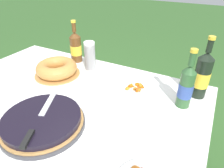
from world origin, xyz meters
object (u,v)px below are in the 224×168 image
object	(u,v)px
juice_bottle_red	(202,75)
cider_bottle_amber	(76,47)
serving_knife	(39,120)
bundt_cake	(57,69)
berry_tart	(43,121)
snack_plate_near	(136,89)
cider_bottle_green	(186,86)
cup_stack	(90,57)

from	to	relation	value
juice_bottle_red	cider_bottle_amber	bearing A→B (deg)	176.29
serving_knife	bundt_cake	distance (m)	0.52
berry_tart	juice_bottle_red	distance (m)	0.83
serving_knife	snack_plate_near	world-z (taller)	serving_knife
juice_bottle_red	cider_bottle_green	bearing A→B (deg)	-112.65
cider_bottle_green	juice_bottle_red	size ratio (longest dim) A/B	0.92
cider_bottle_green	snack_plate_near	distance (m)	0.28
cup_stack	snack_plate_near	size ratio (longest dim) A/B	0.96
berry_tart	cider_bottle_green	bearing A→B (deg)	41.07
serving_knife	cider_bottle_green	xyz separation A→B (m)	(0.51, 0.48, 0.05)
cup_stack	cider_bottle_amber	bearing A→B (deg)	155.75
cider_bottle_amber	juice_bottle_red	world-z (taller)	juice_bottle_red
bundt_cake	snack_plate_near	size ratio (longest dim) A/B	1.40
cider_bottle_green	cider_bottle_amber	distance (m)	0.83
bundt_cake	snack_plate_near	bearing A→B (deg)	6.16
bundt_cake	cider_bottle_amber	xyz separation A→B (m)	(-0.01, 0.23, 0.07)
cup_stack	berry_tart	bearing A→B (deg)	-78.44
cider_bottle_green	cider_bottle_amber	bearing A→B (deg)	167.01
berry_tart	serving_knife	bearing A→B (deg)	-65.72
cider_bottle_amber	juice_bottle_red	distance (m)	0.87
snack_plate_near	cider_bottle_amber	bearing A→B (deg)	162.09
serving_knife	cider_bottle_amber	size ratio (longest dim) A/B	1.17
serving_knife	cider_bottle_amber	world-z (taller)	cider_bottle_amber
bundt_cake	berry_tart	bearing A→B (deg)	-56.01
bundt_cake	juice_bottle_red	distance (m)	0.87
cup_stack	snack_plate_near	world-z (taller)	cup_stack
bundt_cake	cider_bottle_green	world-z (taller)	cider_bottle_green
juice_bottle_red	snack_plate_near	bearing A→B (deg)	-159.24
berry_tart	cider_bottle_green	xyz separation A→B (m)	(0.52, 0.45, 0.09)
serving_knife	cider_bottle_green	size ratio (longest dim) A/B	1.14
serving_knife	juice_bottle_red	world-z (taller)	juice_bottle_red
cup_stack	juice_bottle_red	bearing A→B (deg)	1.84
serving_knife	cup_stack	xyz separation A→B (m)	(-0.13, 0.59, 0.04)
serving_knife	bundt_cake	bearing A→B (deg)	9.17
serving_knife	cider_bottle_amber	distance (m)	0.73
juice_bottle_red	snack_plate_near	distance (m)	0.36
cider_bottle_green	serving_knife	bearing A→B (deg)	-136.64
serving_knife	berry_tart	bearing A→B (deg)	0.00
juice_bottle_red	cup_stack	bearing A→B (deg)	-178.16
serving_knife	juice_bottle_red	bearing A→B (deg)	-66.94
berry_tart	snack_plate_near	bearing A→B (deg)	60.97
serving_knife	bundt_cake	size ratio (longest dim) A/B	1.20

